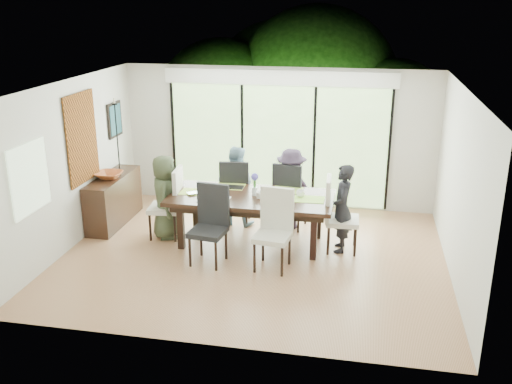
% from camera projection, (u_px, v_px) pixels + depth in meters
% --- Properties ---
extents(floor, '(6.00, 5.00, 0.01)m').
position_uv_depth(floor, '(253.00, 257.00, 9.08)').
color(floor, brown).
rests_on(floor, ground).
extents(ceiling, '(6.00, 5.00, 0.01)m').
position_uv_depth(ceiling, '(253.00, 86.00, 8.21)').
color(ceiling, white).
rests_on(ceiling, wall_back).
extents(wall_back, '(6.00, 0.02, 2.70)m').
position_uv_depth(wall_back, '(278.00, 138.00, 10.98)').
color(wall_back, beige).
rests_on(wall_back, floor).
extents(wall_front, '(6.00, 0.02, 2.70)m').
position_uv_depth(wall_front, '(209.00, 241.00, 6.31)').
color(wall_front, beige).
rests_on(wall_front, floor).
extents(wall_left, '(0.02, 5.00, 2.70)m').
position_uv_depth(wall_left, '(70.00, 165.00, 9.19)').
color(wall_left, silver).
rests_on(wall_left, floor).
extents(wall_right, '(0.02, 5.00, 2.70)m').
position_uv_depth(wall_right, '(460.00, 187.00, 8.11)').
color(wall_right, beige).
rests_on(wall_right, floor).
extents(glass_doors, '(4.20, 0.02, 2.30)m').
position_uv_depth(glass_doors, '(278.00, 146.00, 10.99)').
color(glass_doors, '#598C3F').
rests_on(glass_doors, wall_back).
extents(blinds_header, '(4.40, 0.06, 0.28)m').
position_uv_depth(blinds_header, '(279.00, 78.00, 10.56)').
color(blinds_header, white).
rests_on(blinds_header, wall_back).
extents(mullion_a, '(0.05, 0.04, 2.30)m').
position_uv_depth(mullion_a, '(174.00, 141.00, 11.36)').
color(mullion_a, black).
rests_on(mullion_a, wall_back).
extents(mullion_b, '(0.05, 0.04, 2.30)m').
position_uv_depth(mullion_b, '(242.00, 144.00, 11.11)').
color(mullion_b, black).
rests_on(mullion_b, wall_back).
extents(mullion_c, '(0.05, 0.04, 2.30)m').
position_uv_depth(mullion_c, '(314.00, 148.00, 10.85)').
color(mullion_c, black).
rests_on(mullion_c, wall_back).
extents(mullion_d, '(0.05, 0.04, 2.30)m').
position_uv_depth(mullion_d, '(389.00, 151.00, 10.60)').
color(mullion_d, black).
rests_on(mullion_d, wall_back).
extents(side_window, '(0.02, 0.90, 1.00)m').
position_uv_depth(side_window, '(30.00, 178.00, 8.02)').
color(side_window, '#8CAD7F').
rests_on(side_window, wall_left).
extents(deck, '(6.00, 1.80, 0.10)m').
position_uv_depth(deck, '(284.00, 192.00, 12.26)').
color(deck, brown).
rests_on(deck, ground).
extents(rail_top, '(6.00, 0.08, 0.06)m').
position_uv_depth(rail_top, '(289.00, 155.00, 12.81)').
color(rail_top, brown).
rests_on(rail_top, deck).
extents(foliage_left, '(3.20, 3.20, 3.20)m').
position_uv_depth(foliage_left, '(222.00, 105.00, 13.77)').
color(foliage_left, '#14380F').
rests_on(foliage_left, ground).
extents(foliage_mid, '(4.00, 4.00, 4.00)m').
position_uv_depth(foliage_mid, '(316.00, 89.00, 13.82)').
color(foliage_mid, '#14380F').
rests_on(foliage_mid, ground).
extents(foliage_right, '(2.80, 2.80, 2.80)m').
position_uv_depth(foliage_right, '(391.00, 121.00, 12.93)').
color(foliage_right, '#14380F').
rests_on(foliage_right, ground).
extents(foliage_far, '(3.60, 3.60, 3.60)m').
position_uv_depth(foliage_far, '(279.00, 91.00, 14.71)').
color(foliage_far, '#14380F').
rests_on(foliage_far, ground).
extents(table_top, '(2.68, 1.23, 0.07)m').
position_uv_depth(table_top, '(251.00, 198.00, 9.32)').
color(table_top, black).
rests_on(table_top, floor).
extents(table_apron, '(2.46, 1.01, 0.11)m').
position_uv_depth(table_apron, '(251.00, 203.00, 9.36)').
color(table_apron, black).
rests_on(table_apron, floor).
extents(table_leg_fl, '(0.10, 0.10, 0.77)m').
position_uv_depth(table_leg_fl, '(181.00, 226.00, 9.25)').
color(table_leg_fl, black).
rests_on(table_leg_fl, floor).
extents(table_leg_fr, '(0.10, 0.10, 0.77)m').
position_uv_depth(table_leg_fr, '(314.00, 236.00, 8.87)').
color(table_leg_fr, black).
rests_on(table_leg_fr, floor).
extents(table_leg_bl, '(0.10, 0.10, 0.77)m').
position_uv_depth(table_leg_bl, '(196.00, 208.00, 10.05)').
color(table_leg_bl, black).
rests_on(table_leg_bl, floor).
extents(table_leg_br, '(0.10, 0.10, 0.77)m').
position_uv_depth(table_leg_br, '(318.00, 217.00, 9.66)').
color(table_leg_br, black).
rests_on(table_leg_br, floor).
extents(chair_left_end, '(0.56, 0.56, 1.23)m').
position_uv_depth(chair_left_end, '(164.00, 203.00, 9.66)').
color(chair_left_end, silver).
rests_on(chair_left_end, floor).
extents(chair_right_end, '(0.53, 0.53, 1.23)m').
position_uv_depth(chair_right_end, '(343.00, 215.00, 9.12)').
color(chair_right_end, silver).
rests_on(chair_right_end, floor).
extents(chair_far_left, '(0.56, 0.56, 1.23)m').
position_uv_depth(chair_far_left, '(236.00, 191.00, 10.26)').
color(chair_far_left, black).
rests_on(chair_far_left, floor).
extents(chair_far_right, '(0.60, 0.60, 1.23)m').
position_uv_depth(chair_far_right, '(291.00, 194.00, 10.08)').
color(chair_far_right, black).
rests_on(chair_far_right, floor).
extents(chair_near_left, '(0.58, 0.58, 1.23)m').
position_uv_depth(chair_near_left, '(208.00, 226.00, 8.67)').
color(chair_near_left, black).
rests_on(chair_near_left, floor).
extents(chair_near_right, '(0.57, 0.57, 1.23)m').
position_uv_depth(chair_near_right, '(272.00, 231.00, 8.49)').
color(chair_near_right, silver).
rests_on(chair_near_right, floor).
extents(person_left_end, '(0.57, 0.75, 1.44)m').
position_uv_depth(person_left_end, '(165.00, 197.00, 9.62)').
color(person_left_end, '#3B452E').
rests_on(person_left_end, floor).
extents(person_right_end, '(0.46, 0.69, 1.44)m').
position_uv_depth(person_right_end, '(342.00, 208.00, 9.08)').
color(person_right_end, black).
rests_on(person_right_end, floor).
extents(person_far_left, '(0.73, 0.52, 1.44)m').
position_uv_depth(person_far_left, '(236.00, 185.00, 10.20)').
color(person_far_left, '#7DA2B5').
rests_on(person_far_left, floor).
extents(person_far_right, '(0.70, 0.46, 1.44)m').
position_uv_depth(person_far_right, '(291.00, 189.00, 10.02)').
color(person_far_right, '#2D2233').
rests_on(person_far_right, floor).
extents(placemat_left, '(0.49, 0.36, 0.01)m').
position_uv_depth(placemat_left, '(195.00, 192.00, 9.48)').
color(placemat_left, '#93AD3D').
rests_on(placemat_left, table_top).
extents(placemat_right, '(0.49, 0.36, 0.01)m').
position_uv_depth(placemat_right, '(309.00, 199.00, 9.14)').
color(placemat_right, '#8ABC43').
rests_on(placemat_right, table_top).
extents(placemat_far_l, '(0.49, 0.36, 0.01)m').
position_uv_depth(placemat_far_l, '(230.00, 186.00, 9.76)').
color(placemat_far_l, '#ABC546').
rests_on(placemat_far_l, table_top).
extents(placemat_far_r, '(0.49, 0.36, 0.01)m').
position_uv_depth(placemat_far_r, '(288.00, 190.00, 9.58)').
color(placemat_far_r, '#89AB3D').
rests_on(placemat_far_r, table_top).
extents(placemat_paper, '(0.49, 0.36, 0.01)m').
position_uv_depth(placemat_paper, '(214.00, 199.00, 9.13)').
color(placemat_paper, white).
rests_on(placemat_paper, table_top).
extents(tablet_far_l, '(0.29, 0.20, 0.01)m').
position_uv_depth(tablet_far_l, '(235.00, 187.00, 9.70)').
color(tablet_far_l, black).
rests_on(tablet_far_l, table_top).
extents(tablet_far_r, '(0.27, 0.19, 0.01)m').
position_uv_depth(tablet_far_r, '(284.00, 190.00, 9.54)').
color(tablet_far_r, black).
rests_on(tablet_far_r, table_top).
extents(papers, '(0.34, 0.25, 0.00)m').
position_uv_depth(papers, '(293.00, 199.00, 9.14)').
color(papers, white).
rests_on(papers, table_top).
extents(platter_base, '(0.29, 0.29, 0.03)m').
position_uv_depth(platter_base, '(214.00, 198.00, 9.13)').
color(platter_base, white).
rests_on(platter_base, table_top).
extents(platter_snacks, '(0.22, 0.22, 0.02)m').
position_uv_depth(platter_snacks, '(214.00, 197.00, 9.12)').
color(platter_snacks, '#D46118').
rests_on(platter_snacks, table_top).
extents(vase, '(0.09, 0.09, 0.13)m').
position_uv_depth(vase, '(255.00, 191.00, 9.33)').
color(vase, silver).
rests_on(vase, table_top).
extents(hyacinth_stems, '(0.04, 0.04, 0.18)m').
position_uv_depth(hyacinth_stems, '(255.00, 183.00, 9.29)').
color(hyacinth_stems, '#337226').
rests_on(hyacinth_stems, table_top).
extents(hyacinth_blooms, '(0.12, 0.12, 0.12)m').
position_uv_depth(hyacinth_blooms, '(255.00, 177.00, 9.25)').
color(hyacinth_blooms, '#5649B8').
rests_on(hyacinth_blooms, table_top).
extents(laptop, '(0.44, 0.40, 0.03)m').
position_uv_depth(laptop, '(199.00, 194.00, 9.37)').
color(laptop, silver).
rests_on(laptop, table_top).
extents(cup_a, '(0.18, 0.18, 0.11)m').
position_uv_depth(cup_a, '(212.00, 187.00, 9.56)').
color(cup_a, white).
rests_on(cup_a, table_top).
extents(cup_b, '(0.16, 0.16, 0.10)m').
position_uv_depth(cup_b, '(259.00, 195.00, 9.18)').
color(cup_b, white).
rests_on(cup_b, table_top).
extents(cup_c, '(0.15, 0.15, 0.11)m').
position_uv_depth(cup_c, '(301.00, 194.00, 9.24)').
color(cup_c, white).
rests_on(cup_c, table_top).
extents(book, '(0.23, 0.28, 0.02)m').
position_uv_depth(book, '(267.00, 195.00, 9.31)').
color(book, white).
rests_on(book, table_top).
extents(sideboard, '(0.44, 1.56, 0.88)m').
position_uv_depth(sideboard, '(114.00, 200.00, 10.31)').
color(sideboard, black).
rests_on(sideboard, floor).
extents(bowl, '(0.47, 0.47, 0.11)m').
position_uv_depth(bowl, '(109.00, 175.00, 10.06)').
color(bowl, '#9B4721').
rests_on(bowl, sideboard).
extents(candlestick_base, '(0.10, 0.10, 0.04)m').
position_uv_depth(candlestick_base, '(120.00, 170.00, 10.49)').
color(candlestick_base, black).
rests_on(candlestick_base, sideboard).
extents(candlestick_shaft, '(0.02, 0.02, 1.22)m').
position_uv_depth(candlestick_shaft, '(117.00, 137.00, 10.29)').
color(candlestick_shaft, black).
rests_on(candlestick_shaft, sideboard).
extents(candlestick_pan, '(0.10, 0.10, 0.03)m').
position_uv_depth(candlestick_pan, '(114.00, 104.00, 10.09)').
color(candlestick_pan, black).
rests_on(candlestick_pan, sideboard).
extents(candle, '(0.04, 0.04, 0.10)m').
position_uv_depth(candle, '(114.00, 101.00, 10.08)').
color(candle, silver).
rests_on(candle, sideboard).
extents(tapestry, '(0.02, 1.00, 1.50)m').
position_uv_depth(tapestry, '(82.00, 138.00, 9.44)').
color(tapestry, '#8F4614').
rests_on(tapestry, wall_left).
extents(art_frame, '(0.03, 0.55, 0.65)m').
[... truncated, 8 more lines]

